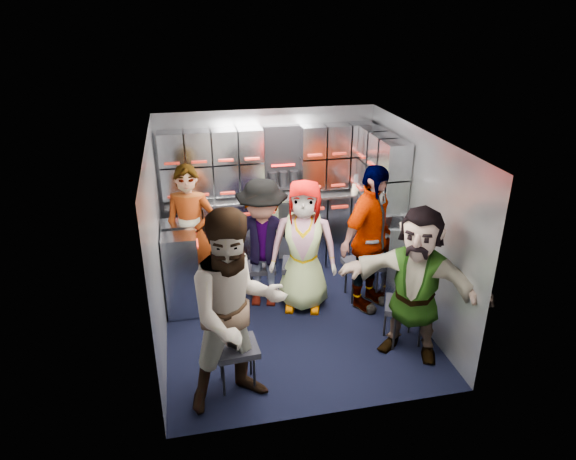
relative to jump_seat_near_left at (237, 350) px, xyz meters
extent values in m
plane|color=black|center=(0.73, 0.96, -0.40)|extent=(3.00, 3.00, 0.00)
cube|color=#90959D|center=(0.73, 2.46, 0.65)|extent=(2.80, 0.04, 2.10)
cube|color=#90959D|center=(-0.67, 0.96, 0.65)|extent=(0.04, 3.00, 2.10)
cube|color=#90959D|center=(2.13, 0.96, 0.65)|extent=(0.04, 3.00, 2.10)
cube|color=silver|center=(0.73, 0.96, 1.70)|extent=(2.80, 3.00, 0.02)
cube|color=#A3A8B3|center=(0.73, 2.25, 0.09)|extent=(2.68, 0.38, 0.99)
cube|color=#A3A8B3|center=(-0.46, 1.52, 0.09)|extent=(0.38, 0.76, 0.99)
cube|color=silver|center=(0.73, 2.25, 0.61)|extent=(2.68, 0.42, 0.03)
cube|color=#A3A8B3|center=(0.73, 2.31, 1.09)|extent=(2.68, 0.28, 0.82)
cube|color=#A3A8B3|center=(1.98, 1.66, 1.09)|extent=(0.28, 1.00, 0.82)
cube|color=#A3A8B3|center=(1.98, 1.56, 0.10)|extent=(0.28, 1.20, 1.00)
cube|color=red|center=(0.73, 2.05, 0.48)|extent=(2.60, 0.02, 0.03)
cube|color=black|center=(0.00, 0.00, 0.02)|extent=(0.41, 0.39, 0.06)
cylinder|color=black|center=(-0.14, -0.12, -0.20)|extent=(0.02, 0.02, 0.40)
cylinder|color=black|center=(0.14, -0.12, -0.20)|extent=(0.02, 0.02, 0.40)
cylinder|color=black|center=(-0.14, 0.12, -0.20)|extent=(0.02, 0.02, 0.40)
cylinder|color=black|center=(0.14, 0.12, -0.20)|extent=(0.02, 0.02, 0.40)
cube|color=black|center=(0.48, 1.56, -0.02)|extent=(0.37, 0.36, 0.05)
cylinder|color=black|center=(0.35, 1.45, -0.22)|extent=(0.02, 0.02, 0.36)
cylinder|color=black|center=(0.60, 1.45, -0.22)|extent=(0.02, 0.02, 0.36)
cylinder|color=black|center=(0.35, 1.67, -0.22)|extent=(0.02, 0.02, 0.36)
cylinder|color=black|center=(0.60, 1.67, -0.22)|extent=(0.02, 0.02, 0.36)
cube|color=black|center=(0.92, 1.39, 0.05)|extent=(0.49, 0.47, 0.06)
cylinder|color=black|center=(0.77, 1.27, -0.19)|extent=(0.03, 0.03, 0.43)
cylinder|color=black|center=(1.07, 1.27, -0.19)|extent=(0.03, 0.03, 0.43)
cylinder|color=black|center=(0.77, 1.52, -0.19)|extent=(0.03, 0.03, 0.43)
cylinder|color=black|center=(1.07, 1.52, -0.19)|extent=(0.03, 0.03, 0.43)
cube|color=black|center=(1.66, 1.26, 0.05)|extent=(0.44, 0.42, 0.06)
cylinder|color=black|center=(1.51, 1.13, -0.19)|extent=(0.03, 0.03, 0.43)
cylinder|color=black|center=(1.81, 1.13, -0.19)|extent=(0.03, 0.03, 0.43)
cylinder|color=black|center=(1.51, 1.39, -0.19)|extent=(0.03, 0.03, 0.43)
cylinder|color=black|center=(1.81, 1.39, -0.19)|extent=(0.03, 0.03, 0.43)
cube|color=black|center=(1.78, 0.32, 0.03)|extent=(0.51, 0.50, 0.06)
cylinder|color=black|center=(1.64, 0.20, -0.19)|extent=(0.02, 0.02, 0.41)
cylinder|color=black|center=(1.93, 0.20, -0.19)|extent=(0.02, 0.02, 0.41)
cylinder|color=black|center=(1.64, 0.45, -0.19)|extent=(0.02, 0.02, 0.41)
cylinder|color=black|center=(1.93, 0.45, -0.19)|extent=(0.02, 0.02, 0.41)
imported|color=black|center=(-0.32, 1.72, 0.43)|extent=(0.68, 0.53, 1.65)
imported|color=black|center=(0.00, -0.18, 0.53)|extent=(1.04, 0.89, 1.85)
imported|color=black|center=(0.48, 1.38, 0.38)|extent=(1.12, 0.83, 1.56)
imported|color=black|center=(0.92, 1.21, 0.38)|extent=(0.88, 0.70, 1.57)
imported|color=black|center=(1.66, 1.08, 0.46)|extent=(1.07, 0.94, 1.73)
imported|color=black|center=(1.78, 0.14, 0.40)|extent=(1.48, 1.27, 1.60)
cylinder|color=white|center=(0.54, 2.20, 0.76)|extent=(0.06, 0.06, 0.25)
cylinder|color=white|center=(0.50, 2.20, 0.76)|extent=(0.06, 0.06, 0.26)
cylinder|color=white|center=(1.84, 2.20, 0.75)|extent=(0.07, 0.07, 0.23)
cylinder|color=beige|center=(-0.14, 2.19, 0.68)|extent=(0.08, 0.08, 0.10)
cylinder|color=beige|center=(1.84, 2.19, 0.68)|extent=(0.09, 0.09, 0.11)
camera|label=1|loc=(-0.33, -3.85, 2.93)|focal=32.00mm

